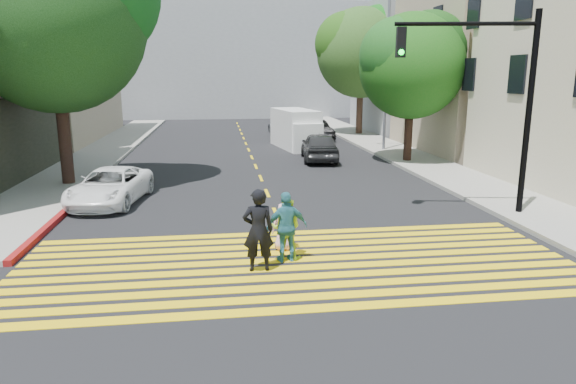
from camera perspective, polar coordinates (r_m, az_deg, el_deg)
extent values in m
plane|color=black|center=(11.40, 2.07, -10.24)|extent=(120.00, 120.00, 0.00)
cube|color=gray|center=(33.30, -19.32, 4.54)|extent=(3.00, 40.00, 0.15)
cube|color=gray|center=(27.70, 14.25, 3.32)|extent=(3.00, 60.00, 0.15)
cube|color=maroon|center=(17.65, -24.24, -2.71)|extent=(0.20, 8.00, 0.16)
cube|color=yellow|center=(10.32, 3.22, -12.79)|extent=(13.40, 0.35, 0.01)
cube|color=yellow|center=(10.81, 2.66, -11.54)|extent=(13.40, 0.35, 0.01)
cube|color=yellow|center=(11.30, 2.15, -10.41)|extent=(13.40, 0.35, 0.01)
cube|color=yellow|center=(11.80, 1.69, -9.36)|extent=(13.40, 0.35, 0.01)
cube|color=yellow|center=(12.31, 1.27, -8.41)|extent=(13.40, 0.35, 0.01)
cube|color=yellow|center=(12.81, 0.88, -7.53)|extent=(13.40, 0.35, 0.01)
cube|color=yellow|center=(13.33, 0.52, -6.71)|extent=(13.40, 0.35, 0.01)
cube|color=yellow|center=(13.84, 0.20, -5.96)|extent=(13.40, 0.35, 0.01)
cube|color=yellow|center=(14.36, -0.11, -5.26)|extent=(13.40, 0.35, 0.01)
cube|color=yellow|center=(14.88, -0.39, -4.60)|extent=(13.40, 0.35, 0.01)
cube|color=yellow|center=(17.02, -1.36, -2.36)|extent=(0.12, 1.40, 0.01)
cube|color=yellow|center=(19.92, -2.33, -0.11)|extent=(0.12, 1.40, 0.01)
cube|color=yellow|center=(22.84, -3.04, 1.56)|extent=(0.12, 1.40, 0.01)
cube|color=yellow|center=(25.78, -3.60, 2.85)|extent=(0.12, 1.40, 0.01)
cube|color=yellow|center=(28.73, -4.04, 3.87)|extent=(0.12, 1.40, 0.01)
cube|color=yellow|center=(31.69, -4.40, 4.71)|extent=(0.12, 1.40, 0.01)
cube|color=yellow|center=(34.66, -4.70, 5.40)|extent=(0.12, 1.40, 0.01)
cube|color=yellow|center=(37.64, -4.96, 5.98)|extent=(0.12, 1.40, 0.01)
cube|color=yellow|center=(40.61, -5.17, 6.48)|extent=(0.12, 1.40, 0.01)
cube|color=yellow|center=(43.59, -5.36, 6.91)|extent=(0.12, 1.40, 0.01)
cube|color=yellow|center=(46.58, -5.52, 7.28)|extent=(0.12, 1.40, 0.01)
cube|color=yellow|center=(49.56, -5.67, 7.61)|extent=(0.12, 1.40, 0.01)
cube|color=tan|center=(40.87, -28.75, 12.05)|extent=(12.00, 16.00, 10.00)
cube|color=tan|center=(33.81, 22.67, 12.78)|extent=(10.00, 10.00, 10.00)
cube|color=gray|center=(43.69, 15.29, 13.10)|extent=(10.00, 10.00, 10.00)
cube|color=gray|center=(58.37, -6.15, 14.27)|extent=(30.00, 8.00, 12.00)
cylinder|color=black|center=(22.72, -23.53, 5.15)|extent=(0.53, 0.53, 3.69)
sphere|color=black|center=(22.66, -24.63, 16.94)|extent=(7.70, 7.70, 7.09)
sphere|color=#17550B|center=(23.01, -28.03, 18.32)|extent=(5.39, 5.39, 4.97)
cylinder|color=black|center=(27.36, 13.21, 6.07)|extent=(0.45, 0.45, 2.80)
sphere|color=#0A500D|center=(27.20, 13.59, 13.43)|extent=(5.70, 5.70, 5.27)
sphere|color=black|center=(27.95, 15.43, 14.93)|extent=(4.28, 4.28, 3.95)
sphere|color=#10440F|center=(26.65, 11.99, 14.66)|extent=(3.99, 3.99, 3.69)
cylinder|color=black|center=(39.63, 7.94, 8.75)|extent=(0.55, 0.55, 3.45)
sphere|color=black|center=(39.57, 8.14, 15.05)|extent=(7.52, 7.52, 6.57)
sphere|color=#115014|center=(40.12, 10.07, 16.36)|extent=(5.64, 5.64, 4.93)
sphere|color=#1C5213|center=(39.27, 6.47, 16.07)|extent=(5.26, 5.26, 4.60)
imported|color=black|center=(11.86, -3.33, -4.27)|extent=(0.72, 0.48, 1.96)
imported|color=#AAD730|center=(12.69, -0.21, -4.11)|extent=(0.89, 0.78, 1.53)
imported|color=#F5B2CE|center=(13.33, -0.48, -3.87)|extent=(0.67, 0.48, 1.27)
imported|color=teal|center=(12.45, -0.14, -3.92)|extent=(1.08, 0.58, 1.75)
imported|color=white|center=(19.26, -19.16, 0.61)|extent=(2.73, 4.74, 1.24)
imported|color=#252526|center=(27.50, 3.53, 5.09)|extent=(2.28, 4.67, 1.54)
imported|color=#919398|center=(39.79, -0.25, 7.37)|extent=(2.63, 4.88, 1.34)
imported|color=black|center=(36.73, 3.09, 6.91)|extent=(2.14, 4.34, 1.37)
cube|color=silver|center=(32.52, 0.78, 7.06)|extent=(2.66, 5.02, 2.39)
cube|color=white|center=(30.58, 1.99, 6.06)|extent=(1.97, 1.42, 1.72)
cylinder|color=black|center=(30.77, 0.40, 5.12)|extent=(0.34, 0.70, 0.67)
cylinder|color=black|center=(31.25, 3.08, 5.22)|extent=(0.34, 0.70, 0.67)
cylinder|color=black|center=(34.03, -1.34, 5.86)|extent=(0.34, 0.70, 0.67)
cylinder|color=black|center=(34.47, 1.11, 5.95)|extent=(0.34, 0.70, 0.67)
cylinder|color=black|center=(17.80, 25.14, 7.58)|extent=(0.22, 0.22, 6.41)
cylinder|color=black|center=(17.10, 19.17, 17.25)|extent=(4.23, 0.83, 0.13)
cube|color=black|center=(16.61, 12.44, 15.94)|extent=(0.32, 0.32, 0.90)
sphere|color=#04DD20|center=(16.45, 12.49, 14.92)|extent=(0.20, 0.20, 0.17)
cylinder|color=gray|center=(31.10, 10.89, 12.69)|extent=(0.17, 0.17, 9.01)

